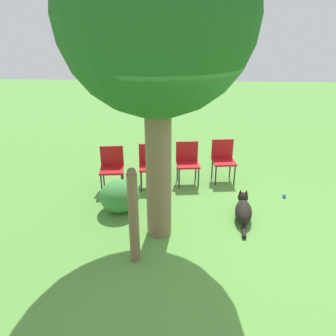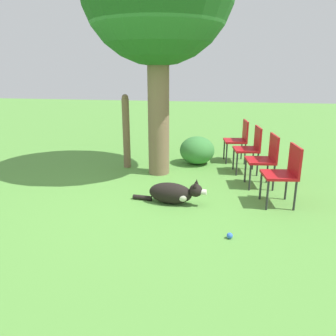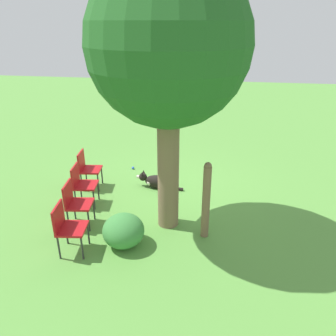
{
  "view_description": "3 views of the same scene",
  "coord_description": "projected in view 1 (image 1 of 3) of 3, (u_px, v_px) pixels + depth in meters",
  "views": [
    {
      "loc": [
        -4.33,
        0.53,
        2.95
      ],
      "look_at": [
        -0.04,
        0.81,
        1.07
      ],
      "focal_mm": 35.0,
      "sensor_mm": 36.0,
      "label": 1
    },
    {
      "loc": [
        1.07,
        -4.61,
        1.79
      ],
      "look_at": [
        0.3,
        -0.28,
        0.47
      ],
      "focal_mm": 35.0,
      "sensor_mm": 36.0,
      "label": 2
    },
    {
      "loc": [
        -0.88,
        5.93,
        3.37
      ],
      "look_at": [
        -0.06,
        0.83,
        1.06
      ],
      "focal_mm": 35.0,
      "sensor_mm": 36.0,
      "label": 3
    }
  ],
  "objects": [
    {
      "name": "red_chair_0",
      "position": [
        223.0,
        158.0,
        6.63
      ],
      "size": [
        0.48,
        0.49,
        0.84
      ],
      "rotation": [
        0.0,
        0.0,
        3.28
      ],
      "color": "#B21419",
      "rests_on": "ground_plane"
    },
    {
      "name": "ground_plane",
      "position": [
        220.0,
        231.0,
        5.11
      ],
      "size": [
        30.0,
        30.0,
        0.0
      ],
      "primitive_type": "plane",
      "color": "#56933D"
    },
    {
      "name": "red_chair_3",
      "position": [
        112.0,
        165.0,
        6.26
      ],
      "size": [
        0.48,
        0.49,
        0.84
      ],
      "rotation": [
        0.0,
        0.0,
        3.28
      ],
      "color": "#B21419",
      "rests_on": "ground_plane"
    },
    {
      "name": "oak_tree",
      "position": [
        157.0,
        18.0,
        3.88
      ],
      "size": [
        2.45,
        2.45,
        4.29
      ],
      "color": "#7A6047",
      "rests_on": "ground_plane"
    },
    {
      "name": "low_shrub",
      "position": [
        120.0,
        196.0,
        5.59
      ],
      "size": [
        0.68,
        0.68,
        0.55
      ],
      "color": "#3D843D",
      "rests_on": "ground_plane"
    },
    {
      "name": "red_chair_2",
      "position": [
        150.0,
        163.0,
        6.38
      ],
      "size": [
        0.48,
        0.49,
        0.84
      ],
      "rotation": [
        0.0,
        0.0,
        3.28
      ],
      "color": "#B21419",
      "rests_on": "ground_plane"
    },
    {
      "name": "dog",
      "position": [
        243.0,
        210.0,
        5.4
      ],
      "size": [
        1.06,
        0.33,
        0.37
      ],
      "rotation": [
        0.0,
        0.0,
        6.18
      ],
      "color": "black",
      "rests_on": "ground_plane"
    },
    {
      "name": "red_chair_1",
      "position": [
        187.0,
        160.0,
        6.5
      ],
      "size": [
        0.48,
        0.49,
        0.84
      ],
      "rotation": [
        0.0,
        0.0,
        3.28
      ],
      "color": "#B21419",
      "rests_on": "ground_plane"
    },
    {
      "name": "tennis_ball",
      "position": [
        284.0,
        196.0,
        6.09
      ],
      "size": [
        0.07,
        0.07,
        0.07
      ],
      "color": "blue",
      "rests_on": "ground_plane"
    },
    {
      "name": "fence_post",
      "position": [
        134.0,
        216.0,
        4.21
      ],
      "size": [
        0.13,
        0.13,
        1.37
      ],
      "color": "brown",
      "rests_on": "ground_plane"
    }
  ]
}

